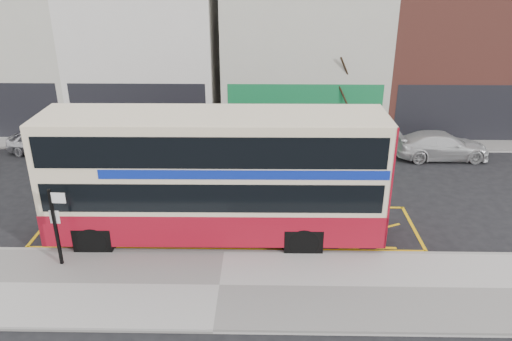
{
  "coord_description": "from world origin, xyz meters",
  "views": [
    {
      "loc": [
        1.36,
        -14.93,
        9.46
      ],
      "look_at": [
        1.05,
        2.0,
        2.12
      ],
      "focal_mm": 35.0,
      "sensor_mm": 36.0,
      "label": 1
    }
  ],
  "objects_px": {
    "double_decker_bus": "(216,175)",
    "car_white": "(441,145)",
    "car_silver": "(42,143)",
    "car_grey": "(211,143)",
    "street_tree_right": "(342,65)",
    "bus_stop_post": "(56,220)"
  },
  "relations": [
    {
      "from": "car_white",
      "to": "car_silver",
      "type": "bearing_deg",
      "value": 88.25
    },
    {
      "from": "double_decker_bus",
      "to": "car_silver",
      "type": "relative_size",
      "value": 3.24
    },
    {
      "from": "bus_stop_post",
      "to": "car_grey",
      "type": "height_order",
      "value": "bus_stop_post"
    },
    {
      "from": "bus_stop_post",
      "to": "car_grey",
      "type": "relative_size",
      "value": 0.57
    },
    {
      "from": "double_decker_bus",
      "to": "car_white",
      "type": "relative_size",
      "value": 2.51
    },
    {
      "from": "car_silver",
      "to": "car_white",
      "type": "relative_size",
      "value": 0.78
    },
    {
      "from": "double_decker_bus",
      "to": "car_grey",
      "type": "xyz_separation_m",
      "value": [
        -0.99,
        7.7,
        -1.67
      ]
    },
    {
      "from": "double_decker_bus",
      "to": "car_grey",
      "type": "relative_size",
      "value": 2.49
    },
    {
      "from": "street_tree_right",
      "to": "car_silver",
      "type": "bearing_deg",
      "value": -169.36
    },
    {
      "from": "car_silver",
      "to": "car_white",
      "type": "height_order",
      "value": "car_white"
    },
    {
      "from": "street_tree_right",
      "to": "car_white",
      "type": "bearing_deg",
      "value": -32.73
    },
    {
      "from": "bus_stop_post",
      "to": "car_grey",
      "type": "distance_m",
      "value": 10.54
    },
    {
      "from": "bus_stop_post",
      "to": "car_white",
      "type": "relative_size",
      "value": 0.58
    },
    {
      "from": "car_white",
      "to": "double_decker_bus",
      "type": "bearing_deg",
      "value": 125.4
    },
    {
      "from": "car_silver",
      "to": "street_tree_right",
      "type": "bearing_deg",
      "value": -66.34
    },
    {
      "from": "double_decker_bus",
      "to": "bus_stop_post",
      "type": "relative_size",
      "value": 4.34
    },
    {
      "from": "car_white",
      "to": "street_tree_right",
      "type": "bearing_deg",
      "value": 55.95
    },
    {
      "from": "double_decker_bus",
      "to": "car_white",
      "type": "bearing_deg",
      "value": 36.22
    },
    {
      "from": "car_grey",
      "to": "street_tree_right",
      "type": "bearing_deg",
      "value": -58.13
    },
    {
      "from": "double_decker_bus",
      "to": "bus_stop_post",
      "type": "distance_m",
      "value": 5.33
    },
    {
      "from": "bus_stop_post",
      "to": "car_silver",
      "type": "relative_size",
      "value": 0.75
    },
    {
      "from": "bus_stop_post",
      "to": "car_grey",
      "type": "bearing_deg",
      "value": 70.83
    }
  ]
}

